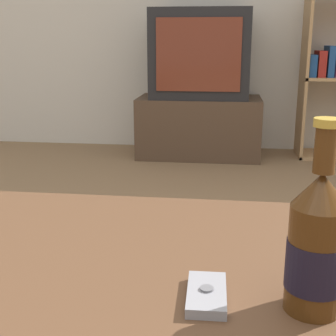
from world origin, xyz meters
name	(u,v)px	position (x,y,z in m)	size (l,w,h in m)	color
tv_stand	(199,127)	(0.02, 2.72, 0.21)	(0.85, 0.45, 0.41)	#4C3828
television	(200,54)	(0.02, 2.72, 0.71)	(0.66, 0.44, 0.59)	black
bookshelf	(334,75)	(0.93, 2.81, 0.57)	(0.46, 0.30, 1.09)	tan
beer_bottle	(316,246)	(0.32, 0.02, 0.55)	(0.07, 0.07, 0.25)	#47280F
cell_phone	(207,294)	(0.19, 0.03, 0.47)	(0.06, 0.10, 0.02)	gray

